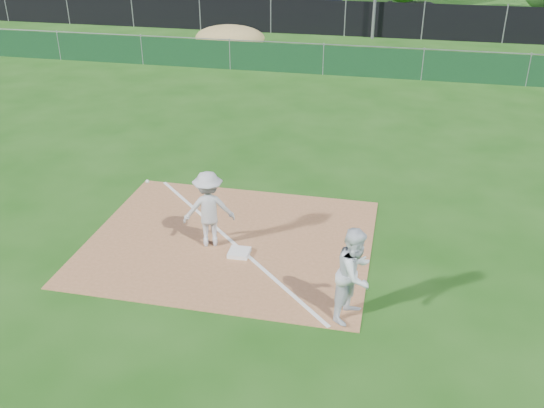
% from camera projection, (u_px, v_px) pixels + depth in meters
% --- Properties ---
extents(ground, '(90.00, 90.00, 0.00)m').
position_uv_depth(ground, '(302.00, 112.00, 20.87)').
color(ground, '#19480F').
rests_on(ground, ground).
extents(infield_dirt, '(6.00, 5.00, 0.02)m').
position_uv_depth(infield_dirt, '(230.00, 241.00, 13.04)').
color(infield_dirt, '#9B643E').
rests_on(infield_dirt, ground).
extents(foul_line, '(5.01, 5.01, 0.01)m').
position_uv_depth(foul_line, '(230.00, 240.00, 13.03)').
color(foul_line, white).
rests_on(foul_line, infield_dirt).
extents(green_fence, '(44.00, 0.05, 1.20)m').
position_uv_depth(green_fence, '(323.00, 60.00, 24.95)').
color(green_fence, '#0D3318').
rests_on(green_fence, ground).
extents(dirt_mound, '(3.38, 2.60, 1.17)m').
position_uv_depth(dirt_mound, '(230.00, 38.00, 28.96)').
color(dirt_mound, '#A1894E').
rests_on(dirt_mound, ground).
extents(black_fence, '(46.00, 0.04, 1.80)m').
position_uv_depth(black_fence, '(345.00, 19.00, 31.78)').
color(black_fence, black).
rests_on(black_fence, ground).
extents(parking_lot, '(46.00, 9.00, 0.01)m').
position_uv_depth(parking_lot, '(353.00, 19.00, 36.53)').
color(parking_lot, black).
rests_on(parking_lot, ground).
extents(first_base, '(0.43, 0.43, 0.09)m').
position_uv_depth(first_base, '(239.00, 253.00, 12.50)').
color(first_base, white).
rests_on(first_base, infield_dirt).
extents(play_at_first, '(1.97, 0.95, 1.66)m').
position_uv_depth(play_at_first, '(209.00, 209.00, 12.53)').
color(play_at_first, silver).
rests_on(play_at_first, infield_dirt).
extents(runner, '(0.94, 1.04, 1.75)m').
position_uv_depth(runner, '(355.00, 274.00, 10.34)').
color(runner, silver).
rests_on(runner, ground).
extents(car_left, '(4.75, 3.38, 1.50)m').
position_uv_depth(car_left, '(266.00, 6.00, 36.18)').
color(car_left, '#B5B9BD').
rests_on(car_left, parking_lot).
extents(car_mid, '(4.86, 3.16, 1.51)m').
position_uv_depth(car_mid, '(323.00, 7.00, 35.78)').
color(car_mid, black).
rests_on(car_mid, parking_lot).
extents(car_right, '(4.69, 2.75, 1.27)m').
position_uv_depth(car_right, '(427.00, 13.00, 34.66)').
color(car_right, black).
rests_on(car_right, parking_lot).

